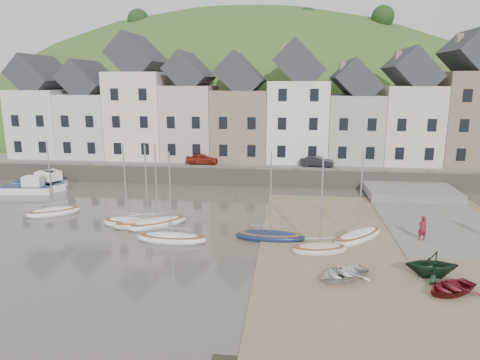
# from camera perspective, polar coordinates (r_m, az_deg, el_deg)

# --- Properties ---
(ground) EXTENTS (160.00, 160.00, 0.00)m
(ground) POSITION_cam_1_polar(r_m,az_deg,el_deg) (29.31, -1.35, -8.32)
(ground) COLOR #4D483C
(ground) RESTS_ON ground
(quay_land) EXTENTS (90.00, 30.00, 1.50)m
(quay_land) POSITION_cam_1_polar(r_m,az_deg,el_deg) (60.01, 2.84, 3.36)
(quay_land) COLOR #395A24
(quay_land) RESTS_ON ground
(quay_street) EXTENTS (70.00, 7.00, 0.10)m
(quay_street) POSITION_cam_1_polar(r_m,az_deg,el_deg) (48.58, 1.95, 2.09)
(quay_street) COLOR slate
(quay_street) RESTS_ON quay_land
(seawall) EXTENTS (70.00, 1.20, 1.80)m
(seawall) POSITION_cam_1_polar(r_m,az_deg,el_deg) (45.29, 1.59, 0.46)
(seawall) COLOR slate
(seawall) RESTS_ON ground
(beach) EXTENTS (18.00, 26.00, 0.06)m
(beach) POSITION_cam_1_polar(r_m,az_deg,el_deg) (29.93, 20.25, -8.63)
(beach) COLOR #746246
(beach) RESTS_ON ground
(slipway) EXTENTS (8.00, 18.00, 0.12)m
(slipway) POSITION_cam_1_polar(r_m,az_deg,el_deg) (38.29, 23.34, -4.20)
(slipway) COLOR slate
(slipway) RESTS_ON ground
(hillside) EXTENTS (134.40, 84.00, 84.00)m
(hillside) POSITION_cam_1_polar(r_m,az_deg,el_deg) (92.06, 0.75, -5.29)
(hillside) COLOR #395A24
(hillside) RESTS_ON ground
(townhouse_terrace) EXTENTS (61.05, 8.00, 13.93)m
(townhouse_terrace) POSITION_cam_1_polar(r_m,az_deg,el_deg) (51.23, 4.31, 9.13)
(townhouse_terrace) COLOR silver
(townhouse_terrace) RESTS_ON quay_land
(sailboat_0) EXTENTS (4.24, 3.55, 6.32)m
(sailboat_0) POSITION_cam_1_polar(r_m,az_deg,el_deg) (38.46, -23.07, -3.79)
(sailboat_0) COLOR white
(sailboat_0) RESTS_ON ground
(sailboat_1) EXTENTS (3.75, 1.57, 6.32)m
(sailboat_1) POSITION_cam_1_polar(r_m,az_deg,el_deg) (33.92, -14.42, -5.29)
(sailboat_1) COLOR white
(sailboat_1) RESTS_ON ground
(sailboat_2) EXTENTS (5.26, 3.42, 6.32)m
(sailboat_2) POSITION_cam_1_polar(r_m,az_deg,el_deg) (33.37, -11.84, -5.47)
(sailboat_2) COLOR beige
(sailboat_2) RESTS_ON ground
(sailboat_3) EXTENTS (4.47, 4.13, 6.32)m
(sailboat_3) POSITION_cam_1_polar(r_m,az_deg,el_deg) (33.22, -10.61, -5.49)
(sailboat_3) COLOR white
(sailboat_3) RESTS_ON ground
(sailboat_4) EXTENTS (4.85, 1.63, 6.32)m
(sailboat_4) POSITION_cam_1_polar(r_m,az_deg,el_deg) (30.00, -8.84, -7.44)
(sailboat_4) COLOR white
(sailboat_4) RESTS_ON ground
(sailboat_5) EXTENTS (4.85, 1.70, 6.32)m
(sailboat_5) POSITION_cam_1_polar(r_m,az_deg,el_deg) (30.11, 3.94, -7.23)
(sailboat_5) COLOR #152143
(sailboat_5) RESTS_ON ground
(sailboat_6) EXTENTS (4.47, 4.69, 6.32)m
(sailboat_6) POSITION_cam_1_polar(r_m,az_deg,el_deg) (31.08, 15.10, -7.02)
(sailboat_6) COLOR white
(sailboat_6) RESTS_ON ground
(sailboat_7) EXTENTS (3.79, 2.25, 6.32)m
(sailboat_7) POSITION_cam_1_polar(r_m,az_deg,el_deg) (28.28, 10.30, -8.76)
(sailboat_7) COLOR beige
(sailboat_7) RESTS_ON ground
(motorboat_0) EXTENTS (5.06, 1.88, 1.70)m
(motorboat_0) POSITION_cam_1_polar(r_m,az_deg,el_deg) (48.38, -24.43, -0.28)
(motorboat_0) COLOR white
(motorboat_0) RESTS_ON ground
(motorboat_1) EXTENTS (5.07, 2.27, 1.70)m
(motorboat_1) POSITION_cam_1_polar(r_m,az_deg,el_deg) (46.64, -25.77, -0.86)
(motorboat_1) COLOR white
(motorboat_1) RESTS_ON ground
(motorboat_2) EXTENTS (5.24, 4.29, 1.70)m
(motorboat_2) POSITION_cam_1_polar(r_m,az_deg,el_deg) (48.28, -23.82, -0.25)
(motorboat_2) COLOR white
(motorboat_2) RESTS_ON ground
(rowboat_white) EXTENTS (3.72, 3.51, 0.63)m
(rowboat_white) POSITION_cam_1_polar(r_m,az_deg,el_deg) (24.83, 13.18, -11.78)
(rowboat_white) COLOR silver
(rowboat_white) RESTS_ON beach
(rowboat_green) EXTENTS (2.88, 2.51, 1.48)m
(rowboat_green) POSITION_cam_1_polar(r_m,az_deg,el_deg) (26.47, 23.64, -9.97)
(rowboat_green) COLOR black
(rowboat_green) RESTS_ON beach
(rowboat_red) EXTENTS (3.52, 3.27, 0.59)m
(rowboat_red) POSITION_cam_1_polar(r_m,az_deg,el_deg) (25.12, 25.63, -12.49)
(rowboat_red) COLOR maroon
(rowboat_red) RESTS_ON beach
(person_red) EXTENTS (0.70, 0.54, 1.70)m
(person_red) POSITION_cam_1_polar(r_m,az_deg,el_deg) (31.80, 22.60, -5.78)
(person_red) COLOR maroon
(person_red) RESTS_ON slipway
(car_left) EXTENTS (3.53, 1.44, 1.20)m
(car_left) POSITION_cam_1_polar(r_m,az_deg,el_deg) (48.28, -4.96, 2.76)
(car_left) COLOR maroon
(car_left) RESTS_ON quay_street
(car_right) EXTENTS (3.67, 1.75, 1.16)m
(car_right) POSITION_cam_1_polar(r_m,az_deg,el_deg) (47.42, 9.97, 2.41)
(car_right) COLOR black
(car_right) RESTS_ON quay_street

